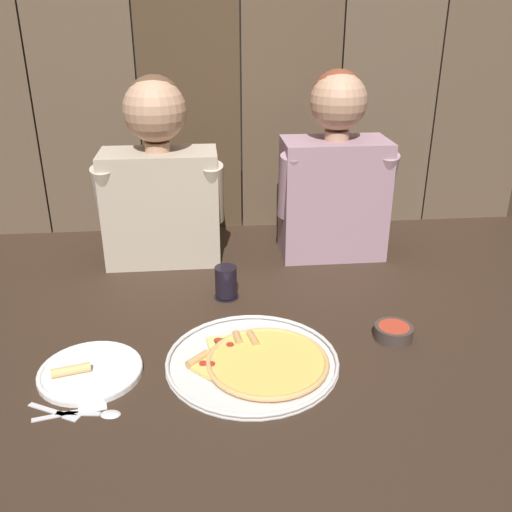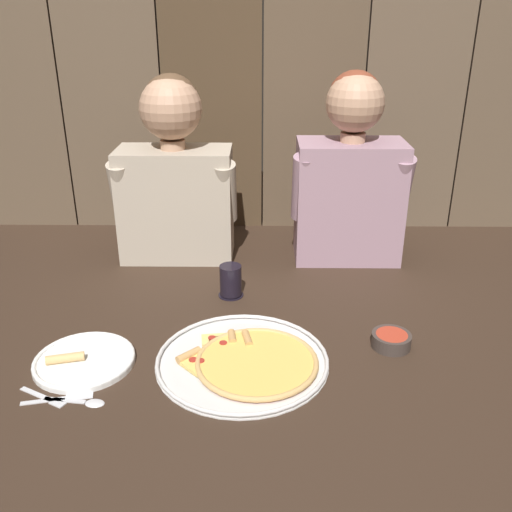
{
  "view_description": "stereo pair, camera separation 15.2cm",
  "coord_description": "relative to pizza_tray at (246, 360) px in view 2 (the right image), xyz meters",
  "views": [
    {
      "loc": [
        -0.15,
        -1.28,
        0.8
      ],
      "look_at": [
        -0.01,
        0.1,
        0.18
      ],
      "focal_mm": 39.51,
      "sensor_mm": 36.0,
      "label": 1
    },
    {
      "loc": [
        0.0,
        -1.29,
        0.8
      ],
      "look_at": [
        -0.01,
        0.1,
        0.18
      ],
      "focal_mm": 39.51,
      "sensor_mm": 36.0,
      "label": 2
    }
  ],
  "objects": [
    {
      "name": "ground_plane",
      "position": [
        0.03,
        0.14,
        -0.01
      ],
      "size": [
        3.2,
        3.2,
        0.0
      ],
      "primitive_type": "plane",
      "color": "#332319"
    },
    {
      "name": "pizza_tray",
      "position": [
        0.0,
        0.0,
        0.0
      ],
      "size": [
        0.42,
        0.42,
        0.03
      ],
      "color": "silver",
      "rests_on": "ground"
    },
    {
      "name": "dinner_plate",
      "position": [
        -0.4,
        -0.0,
        -0.0
      ],
      "size": [
        0.24,
        0.24,
        0.03
      ],
      "color": "white",
      "rests_on": "ground"
    },
    {
      "name": "drinking_glass",
      "position": [
        -0.06,
        0.35,
        0.04
      ],
      "size": [
        0.08,
        0.08,
        0.1
      ],
      "color": "black",
      "rests_on": "ground"
    },
    {
      "name": "dipping_bowl",
      "position": [
        0.37,
        0.08,
        0.01
      ],
      "size": [
        0.1,
        0.1,
        0.04
      ],
      "color": "#3D332D",
      "rests_on": "ground"
    },
    {
      "name": "table_fork",
      "position": [
        -0.45,
        -0.14,
        -0.01
      ],
      "size": [
        0.12,
        0.07,
        0.01
      ],
      "color": "silver",
      "rests_on": "ground"
    },
    {
      "name": "table_knife",
      "position": [
        -0.42,
        -0.14,
        -0.01
      ],
      "size": [
        0.16,
        0.05,
        0.01
      ],
      "color": "silver",
      "rests_on": "ground"
    },
    {
      "name": "table_spoon",
      "position": [
        -0.35,
        -0.15,
        -0.01
      ],
      "size": [
        0.14,
        0.04,
        0.01
      ],
      "color": "silver",
      "rests_on": "ground"
    },
    {
      "name": "diner_left",
      "position": [
        -0.25,
        0.65,
        0.29
      ],
      "size": [
        0.41,
        0.21,
        0.61
      ],
      "color": "#B2A38E",
      "rests_on": "ground"
    },
    {
      "name": "diner_right",
      "position": [
        0.32,
        0.65,
        0.28
      ],
      "size": [
        0.38,
        0.21,
        0.62
      ],
      "color": "gray",
      "rests_on": "ground"
    },
    {
      "name": "wooden_backdrop_wall",
      "position": [
        0.03,
        0.95,
        0.64
      ],
      "size": [
        2.19,
        0.03,
        1.29
      ],
      "color": "brown",
      "rests_on": "ground"
    }
  ]
}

